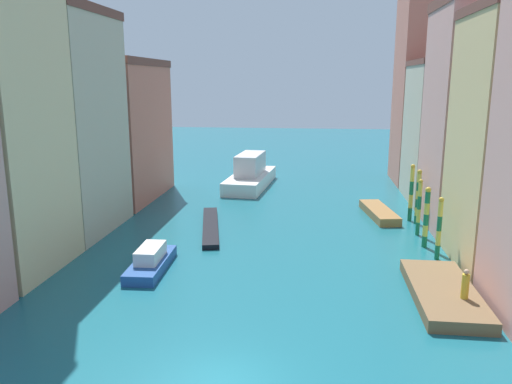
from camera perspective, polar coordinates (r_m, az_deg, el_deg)
The scene contains 17 objects.
ground_plane at distance 42.42m, azimuth 2.30°, elevation -2.45°, with size 154.00×154.00×0.00m, color #196070.
building_left_2 at distance 38.99m, azimuth -20.95°, elevation 7.33°, with size 6.53×9.03×15.94m.
building_left_3 at distance 48.90m, azimuth -14.98°, elevation 6.79°, with size 6.53×11.99×12.83m.
building_right_2 at distance 40.90m, azimuth 23.66°, elevation 7.88°, with size 6.53×8.07×16.74m.
building_right_3 at distance 49.19m, azimuth 20.67°, elevation 6.37°, with size 6.53×8.79×12.71m.
building_right_4 at distance 57.51m, azimuth 18.93°, elevation 11.35°, with size 6.53×8.14×20.85m.
waterfront_dock at distance 28.08m, azimuth 20.33°, elevation -10.58°, with size 3.09×7.87×0.62m.
person_on_dock at distance 26.71m, azimuth 22.52°, elevation -9.65°, with size 0.36×0.36×1.48m.
mooring_pole_0 at distance 33.20m, azimuth 19.93°, elevation -3.82°, with size 0.32×0.32×3.99m.
mooring_pole_1 at distance 35.38m, azimuth 18.64°, elevation -2.63°, with size 0.38×0.38×4.11m.
mooring_pole_2 at distance 37.94m, azimuth 17.90°, elevation -1.60°, with size 0.31×0.31×4.10m.
mooring_pole_3 at distance 40.88m, azimuth 17.79°, elevation -0.45°, with size 0.37×0.37×4.29m.
mooring_pole_4 at distance 41.59m, azimuth 17.09°, elevation -0.01°, with size 0.35×0.35×4.55m.
vaporetto_white at distance 52.91m, azimuth -0.65°, elevation 1.95°, with size 4.45×11.37×3.47m.
gondola_black at distance 38.33m, azimuth -5.16°, elevation -3.86°, with size 3.17×10.02×0.36m.
motorboat_0 at distance 30.70m, azimuth -11.77°, elevation -7.61°, with size 2.01×5.53×1.41m.
motorboat_1 at distance 42.72m, azimuth 13.69°, elevation -2.24°, with size 2.76×6.66×0.66m.
Camera 1 is at (3.16, -16.36, 10.95)m, focal length 35.49 mm.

